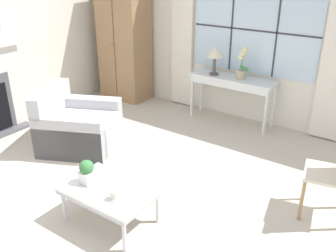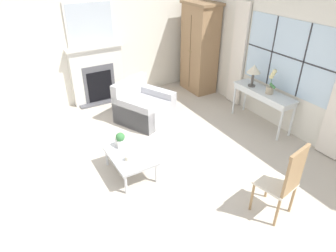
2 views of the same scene
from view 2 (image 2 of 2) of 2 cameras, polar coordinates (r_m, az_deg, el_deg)
The scene contains 13 objects.
ground_plane at distance 5.01m, azimuth -4.42°, elevation -8.31°, with size 14.00×14.00×0.00m, color #BCB2A3.
wall_back_windowed at distance 6.11m, azimuth 21.84°, elevation 11.71°, with size 7.20×0.14×2.80m.
wall_left at distance 7.16m, azimuth -11.67°, elevation 15.90°, with size 0.06×7.20×2.80m, color silver.
fireplace at distance 7.14m, azimuth -13.40°, elevation 10.26°, with size 0.34×1.27×2.24m.
armoire at distance 7.56m, azimuth 6.02°, elevation 14.52°, with size 0.94×0.60×2.13m.
console_table at distance 6.25m, azimuth 17.76°, elevation 5.65°, with size 1.35×0.40×0.74m.
table_lamp at distance 6.25m, azimuth 16.05°, elevation 10.20°, with size 0.28×0.28×0.45m.
potted_orchid at distance 6.06m, azimuth 19.01°, elevation 7.49°, with size 0.19×0.15×0.50m.
armchair_upholstered at distance 6.31m, azimuth -4.66°, elevation 3.54°, with size 1.26×1.27×0.83m.
side_chair_wooden at distance 4.12m, azimuth 21.39°, elevation -9.42°, with size 0.52×0.52×1.13m.
coffee_table at distance 4.76m, azimuth -7.28°, elevation -5.57°, with size 0.90×0.61×0.39m.
potted_plant_small at distance 4.84m, azimuth -9.04°, elevation -2.57°, with size 0.15×0.15×0.25m.
pillar_candle at distance 4.55m, azimuth -7.71°, elevation -6.15°, with size 0.11×0.11×0.10m.
Camera 2 is at (3.55, -1.64, 3.13)m, focal length 32.00 mm.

